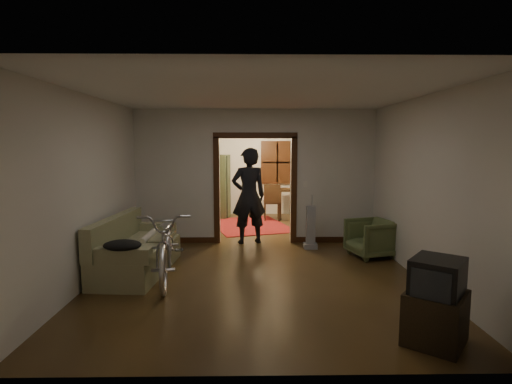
{
  "coord_description": "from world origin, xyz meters",
  "views": [
    {
      "loc": [
        -0.11,
        -7.62,
        2.06
      ],
      "look_at": [
        0.0,
        -0.3,
        1.2
      ],
      "focal_mm": 28.0,
      "sensor_mm": 36.0,
      "label": 1
    }
  ],
  "objects_px": {
    "sofa": "(138,245)",
    "locker": "(213,186)",
    "armchair": "(371,238)",
    "person": "(249,196)",
    "desk": "(297,203)",
    "bicycle": "(167,244)"
  },
  "relations": [
    {
      "from": "sofa",
      "to": "locker",
      "type": "relative_size",
      "value": 1.11
    },
    {
      "from": "locker",
      "to": "sofa",
      "type": "bearing_deg",
      "value": -84.64
    },
    {
      "from": "sofa",
      "to": "locker",
      "type": "bearing_deg",
      "value": 85.47
    },
    {
      "from": "armchair",
      "to": "person",
      "type": "distance_m",
      "value": 2.59
    },
    {
      "from": "locker",
      "to": "desk",
      "type": "xyz_separation_m",
      "value": [
        2.4,
        -0.04,
        -0.49
      ]
    },
    {
      "from": "person",
      "to": "desk",
      "type": "height_order",
      "value": "person"
    },
    {
      "from": "sofa",
      "to": "desk",
      "type": "xyz_separation_m",
      "value": [
        3.17,
        4.93,
        -0.05
      ]
    },
    {
      "from": "armchair",
      "to": "person",
      "type": "bearing_deg",
      "value": -131.66
    },
    {
      "from": "armchair",
      "to": "person",
      "type": "xyz_separation_m",
      "value": [
        -2.27,
        1.08,
        0.66
      ]
    },
    {
      "from": "locker",
      "to": "desk",
      "type": "distance_m",
      "value": 2.45
    },
    {
      "from": "sofa",
      "to": "desk",
      "type": "bearing_deg",
      "value": 61.5
    },
    {
      "from": "bicycle",
      "to": "locker",
      "type": "xyz_separation_m",
      "value": [
        0.22,
        5.3,
        0.35
      ]
    },
    {
      "from": "sofa",
      "to": "person",
      "type": "xyz_separation_m",
      "value": [
        1.8,
        1.93,
        0.55
      ]
    },
    {
      "from": "armchair",
      "to": "desk",
      "type": "distance_m",
      "value": 4.17
    },
    {
      "from": "sofa",
      "to": "person",
      "type": "relative_size",
      "value": 0.99
    },
    {
      "from": "bicycle",
      "to": "desk",
      "type": "relative_size",
      "value": 1.91
    },
    {
      "from": "person",
      "to": "desk",
      "type": "xyz_separation_m",
      "value": [
        1.37,
        2.99,
        -0.6
      ]
    },
    {
      "from": "person",
      "to": "locker",
      "type": "xyz_separation_m",
      "value": [
        -1.03,
        3.03,
        -0.11
      ]
    },
    {
      "from": "bicycle",
      "to": "person",
      "type": "bearing_deg",
      "value": 52.93
    },
    {
      "from": "locker",
      "to": "bicycle",
      "type": "bearing_deg",
      "value": -78.19
    },
    {
      "from": "desk",
      "to": "armchair",
      "type": "bearing_deg",
      "value": -63.18
    },
    {
      "from": "bicycle",
      "to": "sofa",
      "type": "bearing_deg",
      "value": 140.84
    }
  ]
}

